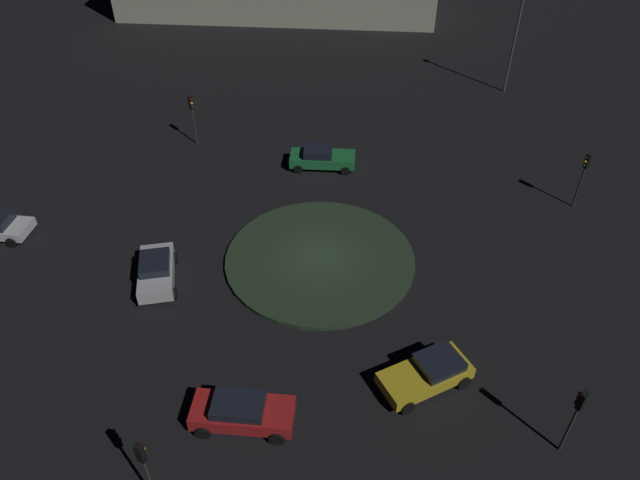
{
  "coord_description": "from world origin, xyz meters",
  "views": [
    {
      "loc": [
        -24.81,
        -5.09,
        22.29
      ],
      "look_at": [
        0.0,
        0.0,
        1.49
      ],
      "focal_mm": 32.85,
      "sensor_mm": 36.0,
      "label": 1
    }
  ],
  "objects_px": {
    "car_green": "(322,158)",
    "traffic_light_northeast": "(192,111)",
    "car_red": "(242,412)",
    "traffic_light_southwest": "(577,410)",
    "car_silver": "(156,271)",
    "streetlamp_southeast": "(518,24)",
    "car_yellow": "(428,373)",
    "traffic_light_west": "(145,464)",
    "traffic_light_southeast": "(584,170)"
  },
  "relations": [
    {
      "from": "traffic_light_southeast",
      "to": "streetlamp_southeast",
      "type": "xyz_separation_m",
      "value": [
        16.6,
        3.71,
        3.05
      ]
    },
    {
      "from": "car_green",
      "to": "traffic_light_southeast",
      "type": "bearing_deg",
      "value": -12.6
    },
    {
      "from": "car_yellow",
      "to": "car_red",
      "type": "height_order",
      "value": "car_red"
    },
    {
      "from": "streetlamp_southeast",
      "to": "car_yellow",
      "type": "bearing_deg",
      "value": 171.84
    },
    {
      "from": "car_red",
      "to": "streetlamp_southeast",
      "type": "distance_m",
      "value": 38.57
    },
    {
      "from": "traffic_light_southwest",
      "to": "traffic_light_northeast",
      "type": "distance_m",
      "value": 31.69
    },
    {
      "from": "car_silver",
      "to": "traffic_light_southeast",
      "type": "bearing_deg",
      "value": -84.64
    },
    {
      "from": "traffic_light_southwest",
      "to": "streetlamp_southeast",
      "type": "xyz_separation_m",
      "value": [
        34.76,
        0.98,
        3.05
      ]
    },
    {
      "from": "car_silver",
      "to": "car_green",
      "type": "bearing_deg",
      "value": -47.73
    },
    {
      "from": "car_red",
      "to": "traffic_light_northeast",
      "type": "bearing_deg",
      "value": -70.86
    },
    {
      "from": "car_red",
      "to": "traffic_light_southeast",
      "type": "height_order",
      "value": "traffic_light_southeast"
    },
    {
      "from": "car_red",
      "to": "car_green",
      "type": "bearing_deg",
      "value": -94.16
    },
    {
      "from": "car_green",
      "to": "car_red",
      "type": "distance_m",
      "value": 21.01
    },
    {
      "from": "car_red",
      "to": "traffic_light_northeast",
      "type": "relative_size",
      "value": 1.2
    },
    {
      "from": "traffic_light_southwest",
      "to": "car_yellow",
      "type": "bearing_deg",
      "value": 16.78
    },
    {
      "from": "car_silver",
      "to": "traffic_light_west",
      "type": "xyz_separation_m",
      "value": [
        -11.76,
        -5.18,
        2.19
      ]
    },
    {
      "from": "traffic_light_southeast",
      "to": "streetlamp_southeast",
      "type": "height_order",
      "value": "streetlamp_southeast"
    },
    {
      "from": "traffic_light_southwest",
      "to": "streetlamp_southeast",
      "type": "height_order",
      "value": "streetlamp_southeast"
    },
    {
      "from": "car_green",
      "to": "traffic_light_southeast",
      "type": "xyz_separation_m",
      "value": [
        -1.39,
        -16.81,
        1.98
      ]
    },
    {
      "from": "car_silver",
      "to": "car_red",
      "type": "xyz_separation_m",
      "value": [
        -7.61,
        -7.28,
        -0.01
      ]
    },
    {
      "from": "car_yellow",
      "to": "car_silver",
      "type": "height_order",
      "value": "car_silver"
    },
    {
      "from": "car_yellow",
      "to": "traffic_light_northeast",
      "type": "relative_size",
      "value": 1.18
    },
    {
      "from": "traffic_light_northeast",
      "to": "streetlamp_southeast",
      "type": "bearing_deg",
      "value": 74.81
    },
    {
      "from": "car_green",
      "to": "car_yellow",
      "type": "bearing_deg",
      "value": -71.85
    },
    {
      "from": "traffic_light_west",
      "to": "traffic_light_northeast",
      "type": "xyz_separation_m",
      "value": [
        26.41,
        8.5,
        -0.27
      ]
    },
    {
      "from": "traffic_light_southwest",
      "to": "car_red",
      "type": "bearing_deg",
      "value": 44.75
    },
    {
      "from": "car_green",
      "to": "streetlamp_southeast",
      "type": "height_order",
      "value": "streetlamp_southeast"
    },
    {
      "from": "traffic_light_west",
      "to": "traffic_light_southeast",
      "type": "height_order",
      "value": "traffic_light_west"
    },
    {
      "from": "traffic_light_west",
      "to": "traffic_light_southwest",
      "type": "bearing_deg",
      "value": -58.19
    },
    {
      "from": "car_silver",
      "to": "traffic_light_northeast",
      "type": "xyz_separation_m",
      "value": [
        14.65,
        3.32,
        1.92
      ]
    },
    {
      "from": "car_silver",
      "to": "streetlamp_southeast",
      "type": "relative_size",
      "value": 0.5
    },
    {
      "from": "traffic_light_west",
      "to": "traffic_light_northeast",
      "type": "bearing_deg",
      "value": 29.66
    },
    {
      "from": "traffic_light_southwest",
      "to": "traffic_light_southeast",
      "type": "relative_size",
      "value": 1.0
    },
    {
      "from": "car_silver",
      "to": "traffic_light_west",
      "type": "height_order",
      "value": "traffic_light_west"
    },
    {
      "from": "car_yellow",
      "to": "car_red",
      "type": "xyz_separation_m",
      "value": [
        -3.7,
        7.65,
        0.03
      ]
    },
    {
      "from": "car_red",
      "to": "traffic_light_southeast",
      "type": "distance_m",
      "value": 25.4
    },
    {
      "from": "car_green",
      "to": "traffic_light_southeast",
      "type": "height_order",
      "value": "traffic_light_southeast"
    },
    {
      "from": "car_yellow",
      "to": "traffic_light_northeast",
      "type": "height_order",
      "value": "traffic_light_northeast"
    },
    {
      "from": "car_green",
      "to": "car_red",
      "type": "relative_size",
      "value": 1.04
    },
    {
      "from": "traffic_light_northeast",
      "to": "car_silver",
      "type": "bearing_deg",
      "value": -33.73
    },
    {
      "from": "traffic_light_southwest",
      "to": "traffic_light_southeast",
      "type": "xyz_separation_m",
      "value": [
        18.16,
        -2.73,
        -0.0
      ]
    },
    {
      "from": "car_green",
      "to": "traffic_light_northeast",
      "type": "height_order",
      "value": "traffic_light_northeast"
    },
    {
      "from": "traffic_light_northeast",
      "to": "car_red",
      "type": "bearing_deg",
      "value": -21.05
    },
    {
      "from": "traffic_light_southwest",
      "to": "car_silver",
      "type": "bearing_deg",
      "value": 21.87
    },
    {
      "from": "streetlamp_southeast",
      "to": "traffic_light_southwest",
      "type": "bearing_deg",
      "value": -178.39
    },
    {
      "from": "car_silver",
      "to": "streetlamp_southeast",
      "type": "height_order",
      "value": "streetlamp_southeast"
    },
    {
      "from": "car_green",
      "to": "traffic_light_northeast",
      "type": "relative_size",
      "value": 1.25
    },
    {
      "from": "streetlamp_southeast",
      "to": "car_green",
      "type": "bearing_deg",
      "value": 139.25
    },
    {
      "from": "car_green",
      "to": "traffic_light_west",
      "type": "distance_m",
      "value": 25.28
    },
    {
      "from": "traffic_light_west",
      "to": "car_yellow",
      "type": "bearing_deg",
      "value": -39.35
    }
  ]
}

